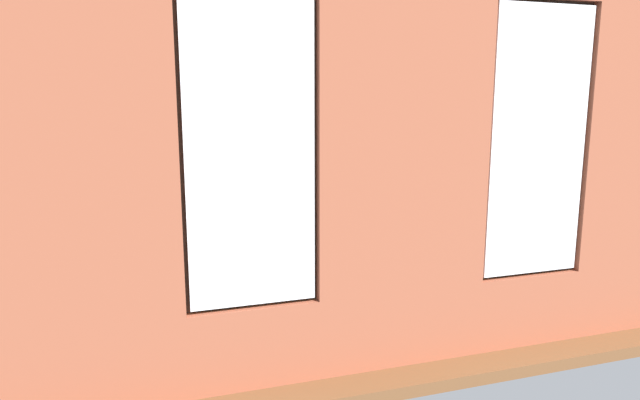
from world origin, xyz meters
The scene contains 18 objects.
ground_plane centered at (0.00, 0.00, -0.05)m, with size 7.24×5.60×0.10m, color brown.
brick_wall_with_windows centered at (0.00, 2.42, 1.65)m, with size 6.64×0.30×3.34m.
couch_by_window centered at (0.50, 1.77, 0.33)m, with size 2.04×0.87×0.80m.
couch_left centered at (-2.62, 0.17, 0.33)m, with size 0.95×2.12×0.80m.
coffee_table centered at (-0.01, -0.42, 0.37)m, with size 1.29×0.72×0.42m.
cup_ceramic centered at (-0.11, -0.32, 0.46)m, with size 0.07×0.07×0.09m, color silver.
candle_jar centered at (0.15, -0.52, 0.47)m, with size 0.08×0.08×0.10m, color #B7333D.
table_plant_small centered at (-0.01, -0.42, 0.52)m, with size 0.11×0.11×0.19m.
remote_gray centered at (-0.36, -0.55, 0.43)m, with size 0.05×0.17×0.02m, color #59595B.
media_console centered at (2.97, 0.40, 0.29)m, with size 1.17×0.42×0.57m, color black.
tv_flatscreen centered at (2.97, 0.40, 1.00)m, with size 1.19×0.20×0.85m.
papasan_chair centered at (-0.09, -1.68, 0.43)m, with size 1.01×1.01×0.66m.
potted_plant_by_left_couch centered at (-2.22, -1.32, 0.36)m, with size 0.36×0.36×0.56m.
potted_plant_foreground_right centered at (2.66, -1.75, 0.46)m, with size 0.80×0.78×1.28m.
potted_plant_corner_far_left centered at (-2.77, 1.87, 0.80)m, with size 0.77×0.81×1.32m.
potted_plant_mid_room_small centered at (-1.09, -0.97, 0.39)m, with size 0.42×0.42×0.57m.
potted_plant_beside_window_right centered at (2.36, 1.87, 0.52)m, with size 0.71×0.75×1.14m.
potted_plant_near_tv centered at (2.42, 1.43, 0.55)m, with size 0.96×0.89×1.17m.
Camera 1 is at (1.91, 6.24, 2.11)m, focal length 32.00 mm.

